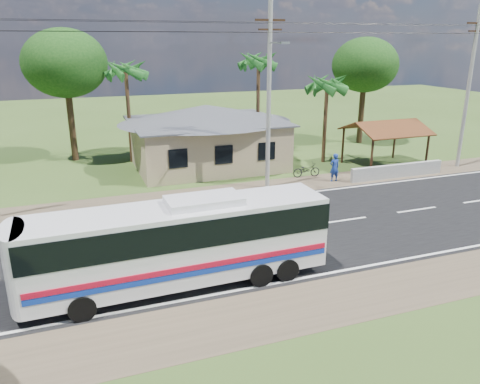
# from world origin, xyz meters

# --- Properties ---
(ground) EXTENTS (120.00, 120.00, 0.00)m
(ground) POSITION_xyz_m (0.00, 0.00, 0.00)
(ground) COLOR #324B1A
(ground) RESTS_ON ground
(road) EXTENTS (120.00, 16.00, 0.03)m
(road) POSITION_xyz_m (0.00, 0.00, 0.01)
(road) COLOR black
(road) RESTS_ON ground
(house) EXTENTS (12.40, 10.00, 5.00)m
(house) POSITION_xyz_m (1.00, 13.00, 2.64)
(house) COLOR tan
(house) RESTS_ON ground
(waiting_shed) EXTENTS (5.20, 4.48, 3.35)m
(waiting_shed) POSITION_xyz_m (13.00, 8.50, 2.73)
(waiting_shed) COLOR #342313
(waiting_shed) RESTS_ON ground
(concrete_barrier) EXTENTS (7.00, 0.30, 0.90)m
(concrete_barrier) POSITION_xyz_m (12.00, 5.60, 0.45)
(concrete_barrier) COLOR #9E9E99
(concrete_barrier) RESTS_ON ground
(utility_poles) EXTENTS (32.80, 2.22, 11.00)m
(utility_poles) POSITION_xyz_m (2.67, 6.49, 5.77)
(utility_poles) COLOR #9E9E99
(utility_poles) RESTS_ON ground
(palm_near) EXTENTS (2.80, 2.80, 6.70)m
(palm_near) POSITION_xyz_m (9.50, 11.00, 5.71)
(palm_near) COLOR #47301E
(palm_near) RESTS_ON ground
(palm_mid) EXTENTS (2.80, 2.80, 8.20)m
(palm_mid) POSITION_xyz_m (6.00, 15.50, 7.16)
(palm_mid) COLOR #47301E
(palm_mid) RESTS_ON ground
(palm_far) EXTENTS (2.80, 2.80, 7.70)m
(palm_far) POSITION_xyz_m (-4.00, 16.00, 6.68)
(palm_far) COLOR #47301E
(palm_far) RESTS_ON ground
(tree_behind_house) EXTENTS (6.00, 6.00, 9.61)m
(tree_behind_house) POSITION_xyz_m (-8.00, 18.00, 7.12)
(tree_behind_house) COLOR #47301E
(tree_behind_house) RESTS_ON ground
(tree_behind_shed) EXTENTS (5.60, 5.60, 9.02)m
(tree_behind_shed) POSITION_xyz_m (16.00, 16.00, 6.68)
(tree_behind_shed) COLOR #47301E
(tree_behind_shed) RESTS_ON ground
(coach_bus) EXTENTS (10.97, 2.55, 3.39)m
(coach_bus) POSITION_xyz_m (-4.77, -3.63, 1.94)
(coach_bus) COLOR silver
(coach_bus) RESTS_ON ground
(motorcycle) EXTENTS (1.91, 0.86, 0.97)m
(motorcycle) POSITION_xyz_m (6.39, 7.78, 0.49)
(motorcycle) COLOR black
(motorcycle) RESTS_ON ground
(person) EXTENTS (0.69, 0.46, 1.85)m
(person) POSITION_xyz_m (7.61, 6.29, 0.92)
(person) COLOR navy
(person) RESTS_ON ground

